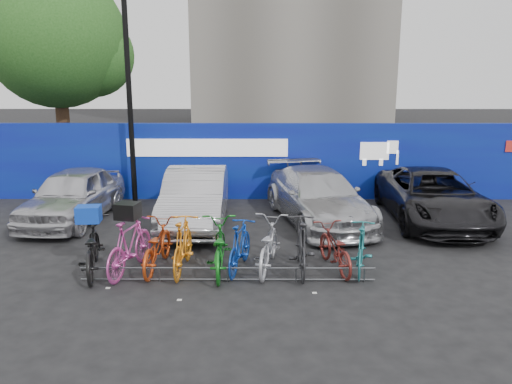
{
  "coord_description": "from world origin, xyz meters",
  "views": [
    {
      "loc": [
        0.57,
        -9.46,
        3.83
      ],
      "look_at": [
        0.53,
        2.0,
        1.15
      ],
      "focal_mm": 35.0,
      "sensor_mm": 36.0,
      "label": 1
    }
  ],
  "objects_px": {
    "car_0": "(73,195)",
    "bike_3": "(183,245)",
    "bike_4": "(219,247)",
    "bike_rack": "(228,274)",
    "tree": "(63,42)",
    "lamppost": "(129,95)",
    "bike_8": "(334,248)",
    "bike_1": "(130,246)",
    "bike_9": "(361,248)",
    "car_1": "(196,198)",
    "bike_6": "(268,245)",
    "bike_7": "(301,245)",
    "bike_5": "(240,246)",
    "car_3": "(433,196)",
    "car_2": "(318,196)",
    "bike_0": "(91,248)",
    "bike_2": "(157,246)"
  },
  "relations": [
    {
      "from": "car_0",
      "to": "bike_3",
      "type": "xyz_separation_m",
      "value": [
        3.47,
        -3.57,
        -0.16
      ]
    },
    {
      "from": "bike_4",
      "to": "bike_rack",
      "type": "bearing_deg",
      "value": 109.75
    },
    {
      "from": "bike_4",
      "to": "tree",
      "type": "bearing_deg",
      "value": -59.7
    },
    {
      "from": "lamppost",
      "to": "bike_8",
      "type": "distance_m",
      "value": 8.06
    },
    {
      "from": "bike_1",
      "to": "bike_9",
      "type": "xyz_separation_m",
      "value": [
        4.59,
        0.07,
        -0.06
      ]
    },
    {
      "from": "car_1",
      "to": "lamppost",
      "type": "bearing_deg",
      "value": 132.46
    },
    {
      "from": "car_0",
      "to": "bike_6",
      "type": "xyz_separation_m",
      "value": [
        5.16,
        -3.46,
        -0.2
      ]
    },
    {
      "from": "bike_rack",
      "to": "bike_7",
      "type": "bearing_deg",
      "value": 19.82
    },
    {
      "from": "tree",
      "to": "lamppost",
      "type": "distance_m",
      "value": 6.14
    },
    {
      "from": "bike_5",
      "to": "bike_9",
      "type": "xyz_separation_m",
      "value": [
        2.42,
        -0.06,
        -0.01
      ]
    },
    {
      "from": "car_0",
      "to": "car_3",
      "type": "relative_size",
      "value": 0.85
    },
    {
      "from": "tree",
      "to": "bike_6",
      "type": "relative_size",
      "value": 3.99
    },
    {
      "from": "bike_4",
      "to": "bike_9",
      "type": "distance_m",
      "value": 2.84
    },
    {
      "from": "car_2",
      "to": "bike_3",
      "type": "xyz_separation_m",
      "value": [
        -3.1,
        -3.51,
        -0.14
      ]
    },
    {
      "from": "bike_rack",
      "to": "bike_1",
      "type": "bearing_deg",
      "value": 166.52
    },
    {
      "from": "bike_5",
      "to": "bike_0",
      "type": "bearing_deg",
      "value": 15.64
    },
    {
      "from": "bike_rack",
      "to": "bike_0",
      "type": "xyz_separation_m",
      "value": [
        -2.71,
        0.43,
        0.37
      ]
    },
    {
      "from": "bike_2",
      "to": "bike_5",
      "type": "relative_size",
      "value": 1.12
    },
    {
      "from": "tree",
      "to": "car_0",
      "type": "relative_size",
      "value": 1.86
    },
    {
      "from": "bike_rack",
      "to": "bike_8",
      "type": "distance_m",
      "value": 2.23
    },
    {
      "from": "bike_7",
      "to": "bike_5",
      "type": "bearing_deg",
      "value": -3.04
    },
    {
      "from": "tree",
      "to": "car_1",
      "type": "bearing_deg",
      "value": -50.33
    },
    {
      "from": "bike_1",
      "to": "bike_4",
      "type": "height_order",
      "value": "bike_1"
    },
    {
      "from": "bike_6",
      "to": "bike_1",
      "type": "bearing_deg",
      "value": 13.58
    },
    {
      "from": "lamppost",
      "to": "bike_0",
      "type": "distance_m",
      "value": 6.23
    },
    {
      "from": "car_2",
      "to": "bike_0",
      "type": "distance_m",
      "value": 6.09
    },
    {
      "from": "car_0",
      "to": "car_3",
      "type": "height_order",
      "value": "car_0"
    },
    {
      "from": "bike_9",
      "to": "bike_rack",
      "type": "bearing_deg",
      "value": 25.45
    },
    {
      "from": "car_0",
      "to": "bike_5",
      "type": "distance_m",
      "value": 5.78
    },
    {
      "from": "car_0",
      "to": "bike_1",
      "type": "height_order",
      "value": "car_0"
    },
    {
      "from": "bike_rack",
      "to": "bike_3",
      "type": "distance_m",
      "value": 1.13
    },
    {
      "from": "tree",
      "to": "car_2",
      "type": "relative_size",
      "value": 1.63
    },
    {
      "from": "car_0",
      "to": "bike_8",
      "type": "height_order",
      "value": "car_0"
    },
    {
      "from": "car_1",
      "to": "bike_7",
      "type": "distance_m",
      "value": 4.09
    },
    {
      "from": "bike_3",
      "to": "bike_7",
      "type": "distance_m",
      "value": 2.36
    },
    {
      "from": "tree",
      "to": "bike_2",
      "type": "relative_size",
      "value": 4.17
    },
    {
      "from": "car_1",
      "to": "bike_5",
      "type": "relative_size",
      "value": 2.64
    },
    {
      "from": "car_0",
      "to": "car_3",
      "type": "xyz_separation_m",
      "value": [
        9.64,
        0.0,
        -0.03
      ]
    },
    {
      "from": "car_0",
      "to": "bike_rack",
      "type": "bearing_deg",
      "value": -38.37
    },
    {
      "from": "car_1",
      "to": "bike_0",
      "type": "distance_m",
      "value": 3.72
    },
    {
      "from": "bike_6",
      "to": "bike_7",
      "type": "xyz_separation_m",
      "value": [
        0.67,
        -0.13,
        0.04
      ]
    },
    {
      "from": "bike_6",
      "to": "bike_8",
      "type": "relative_size",
      "value": 1.14
    },
    {
      "from": "bike_2",
      "to": "bike_1",
      "type": "bearing_deg",
      "value": 25.54
    },
    {
      "from": "car_2",
      "to": "bike_9",
      "type": "height_order",
      "value": "car_2"
    },
    {
      "from": "car_0",
      "to": "bike_2",
      "type": "height_order",
      "value": "car_0"
    },
    {
      "from": "car_2",
      "to": "lamppost",
      "type": "bearing_deg",
      "value": 147.04
    },
    {
      "from": "car_2",
      "to": "bike_5",
      "type": "distance_m",
      "value": 3.97
    },
    {
      "from": "tree",
      "to": "bike_0",
      "type": "distance_m",
      "value": 11.91
    },
    {
      "from": "lamppost",
      "to": "bike_8",
      "type": "height_order",
      "value": "lamppost"
    },
    {
      "from": "tree",
      "to": "bike_9",
      "type": "xyz_separation_m",
      "value": [
        9.41,
        -10.12,
        -4.57
      ]
    }
  ]
}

